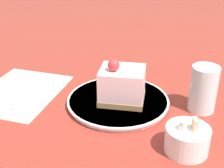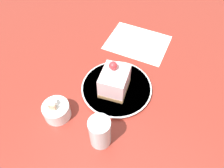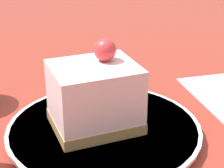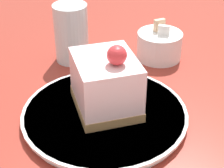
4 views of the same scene
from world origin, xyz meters
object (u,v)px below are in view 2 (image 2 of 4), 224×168
object	(u,v)px
plate	(117,88)
sugar_bowl	(57,111)
drinking_glass	(100,132)
cake_slice	(114,81)
fork	(132,45)
knife	(144,39)

from	to	relation	value
plate	sugar_bowl	distance (m)	0.21
plate	drinking_glass	world-z (taller)	drinking_glass
plate	cake_slice	world-z (taller)	cake_slice
plate	fork	xyz separation A→B (m)	(0.22, 0.04, -0.00)
plate	knife	world-z (taller)	plate
fork	knife	xyz separation A→B (m)	(0.05, -0.03, -0.00)
cake_slice	sugar_bowl	xyz separation A→B (m)	(-0.16, 0.11, -0.03)
cake_slice	drinking_glass	xyz separation A→B (m)	(-0.17, -0.04, -0.00)
drinking_glass	plate	bearing A→B (deg)	12.39
fork	drinking_glass	distance (m)	0.42
fork	drinking_glass	size ratio (longest dim) A/B	1.55
fork	sugar_bowl	bearing A→B (deg)	168.09
fork	sugar_bowl	size ratio (longest dim) A/B	2.00
sugar_bowl	drinking_glass	distance (m)	0.16
plate	sugar_bowl	size ratio (longest dim) A/B	2.91
drinking_glass	sugar_bowl	bearing A→B (deg)	85.60
fork	knife	bearing A→B (deg)	-29.94
plate	knife	bearing A→B (deg)	2.77
sugar_bowl	drinking_glass	world-z (taller)	drinking_glass
sugar_bowl	knife	bearing A→B (deg)	-13.14
plate	drinking_glass	xyz separation A→B (m)	(-0.18, -0.04, 0.04)
knife	sugar_bowl	xyz separation A→B (m)	(-0.45, 0.10, 0.02)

